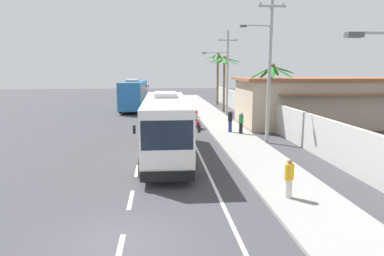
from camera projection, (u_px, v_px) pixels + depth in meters
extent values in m
plane|color=#3A3A3F|center=(122.00, 242.00, 10.15)|extent=(160.00, 160.00, 0.00)
cube|color=gray|center=(253.00, 153.00, 20.58)|extent=(3.20, 90.00, 0.14)
cube|color=white|center=(119.00, 252.00, 9.62)|extent=(0.16, 2.00, 0.01)
cube|color=white|center=(131.00, 200.00, 13.44)|extent=(0.16, 2.00, 0.01)
cube|color=white|center=(137.00, 171.00, 17.25)|extent=(0.16, 2.00, 0.01)
cube|color=white|center=(141.00, 152.00, 21.07)|extent=(0.16, 2.00, 0.01)
cube|color=white|center=(144.00, 139.00, 24.89)|extent=(0.16, 2.00, 0.01)
cube|color=white|center=(146.00, 130.00, 28.70)|extent=(0.16, 2.00, 0.01)
cube|color=white|center=(148.00, 123.00, 32.52)|extent=(0.16, 2.00, 0.01)
cube|color=white|center=(149.00, 117.00, 36.33)|extent=(0.16, 2.00, 0.01)
cube|color=white|center=(150.00, 112.00, 40.15)|extent=(0.16, 2.00, 0.01)
cube|color=white|center=(151.00, 109.00, 43.96)|extent=(0.16, 2.00, 0.01)
cube|color=white|center=(151.00, 105.00, 47.78)|extent=(0.16, 2.00, 0.01)
cube|color=white|center=(152.00, 103.00, 51.59)|extent=(0.16, 2.00, 0.01)
cube|color=white|center=(152.00, 100.00, 55.41)|extent=(0.16, 2.00, 0.01)
cube|color=white|center=(192.00, 138.00, 25.19)|extent=(0.14, 70.00, 0.01)
cube|color=#B2B2AD|center=(289.00, 124.00, 24.67)|extent=(0.24, 60.00, 2.34)
cube|color=white|center=(166.00, 125.00, 19.65)|extent=(2.49, 10.91, 3.04)
cube|color=#192333|center=(166.00, 115.00, 19.76)|extent=(2.51, 10.04, 0.97)
cube|color=#192333|center=(167.00, 135.00, 14.27)|extent=(2.22, 0.12, 1.28)
cube|color=yellow|center=(166.00, 136.00, 19.77)|extent=(2.53, 10.70, 0.55)
cube|color=black|center=(168.00, 176.00, 14.49)|extent=(2.36, 0.18, 0.44)
cube|color=#B7B7B7|center=(165.00, 95.00, 20.70)|extent=(1.34, 2.41, 0.28)
cube|color=black|center=(199.00, 129.00, 14.56)|extent=(0.12, 0.08, 0.36)
cube|color=black|center=(134.00, 130.00, 14.32)|extent=(0.12, 0.08, 0.36)
cylinder|color=black|center=(192.00, 166.00, 16.26)|extent=(0.33, 1.04, 1.04)
cylinder|color=black|center=(142.00, 167.00, 16.05)|extent=(0.33, 1.04, 1.04)
cylinder|color=black|center=(183.00, 137.00, 23.20)|extent=(0.33, 1.04, 1.04)
cylinder|color=black|center=(148.00, 137.00, 23.00)|extent=(0.33, 1.04, 1.04)
cube|color=#2366A8|center=(134.00, 94.00, 42.51)|extent=(2.95, 11.04, 3.19)
cube|color=#192333|center=(134.00, 90.00, 42.22)|extent=(2.95, 10.17, 1.02)
cube|color=#192333|center=(138.00, 88.00, 47.78)|extent=(2.35, 0.19, 1.34)
cube|color=#1E843D|center=(134.00, 100.00, 42.64)|extent=(2.98, 10.83, 0.57)
cube|color=black|center=(139.00, 101.00, 48.19)|extent=(2.51, 0.25, 0.44)
cube|color=#B7B7B7|center=(132.00, 80.00, 40.86)|extent=(1.49, 2.46, 0.28)
cube|color=black|center=(128.00, 86.00, 47.44)|extent=(0.12, 0.08, 0.36)
cube|color=black|center=(148.00, 86.00, 47.61)|extent=(0.12, 0.08, 0.36)
cylinder|color=black|center=(128.00, 103.00, 46.46)|extent=(0.36, 1.05, 1.04)
cylinder|color=black|center=(147.00, 102.00, 46.61)|extent=(0.36, 1.05, 1.04)
cylinder|color=black|center=(121.00, 109.00, 39.46)|extent=(0.36, 1.05, 1.04)
cylinder|color=black|center=(142.00, 109.00, 39.61)|extent=(0.36, 1.05, 1.04)
cylinder|color=black|center=(198.00, 126.00, 28.75)|extent=(0.15, 0.61, 0.60)
cylinder|color=black|center=(195.00, 124.00, 30.07)|extent=(0.17, 0.61, 0.60)
cube|color=red|center=(197.00, 123.00, 29.33)|extent=(0.33, 1.12, 0.36)
cube|color=black|center=(196.00, 120.00, 29.58)|extent=(0.29, 0.62, 0.12)
cylinder|color=gray|center=(198.00, 123.00, 28.82)|extent=(0.09, 0.32, 0.67)
cylinder|color=black|center=(198.00, 117.00, 28.84)|extent=(0.56, 0.09, 0.04)
sphere|color=#EAEACC|center=(198.00, 119.00, 28.75)|extent=(0.14, 0.14, 0.14)
cylinder|color=beige|center=(196.00, 117.00, 29.48)|extent=(0.32, 0.32, 0.57)
sphere|color=red|center=(196.00, 112.00, 29.41)|extent=(0.26, 0.26, 0.26)
cylinder|color=navy|center=(230.00, 127.00, 26.96)|extent=(0.28, 0.28, 0.87)
cylinder|color=black|center=(230.00, 117.00, 26.83)|extent=(0.36, 0.36, 0.69)
sphere|color=#9E704C|center=(230.00, 111.00, 26.75)|extent=(0.21, 0.21, 0.21)
cylinder|color=beige|center=(288.00, 188.00, 13.25)|extent=(0.28, 0.28, 0.76)
cylinder|color=gold|center=(289.00, 171.00, 13.13)|extent=(0.36, 0.36, 0.60)
sphere|color=#9E704C|center=(290.00, 162.00, 13.07)|extent=(0.21, 0.21, 0.21)
cylinder|color=black|center=(241.00, 128.00, 26.32)|extent=(0.28, 0.28, 0.84)
cylinder|color=#2D7A47|center=(241.00, 119.00, 26.19)|extent=(0.36, 0.36, 0.66)
sphere|color=beige|center=(241.00, 113.00, 26.11)|extent=(0.22, 0.22, 0.22)
cube|color=#4C4C51|center=(354.00, 35.00, 8.83)|extent=(0.44, 0.24, 0.14)
cylinder|color=#9E9E99|center=(269.00, 69.00, 22.87)|extent=(0.24, 0.24, 10.27)
cube|color=#9E9E99|center=(272.00, 6.00, 22.17)|extent=(1.91, 0.12, 0.12)
cylinder|color=#4C4742|center=(261.00, 4.00, 22.08)|extent=(0.08, 0.08, 0.16)
cylinder|color=#4C4742|center=(283.00, 4.00, 22.22)|extent=(0.08, 0.08, 0.16)
cylinder|color=#9E9E99|center=(257.00, 25.00, 22.29)|extent=(1.89, 0.09, 0.09)
cube|color=#4C4C51|center=(243.00, 26.00, 22.22)|extent=(0.44, 0.24, 0.14)
cylinder|color=#9E9E99|center=(227.00, 74.00, 36.63)|extent=(0.24, 0.24, 9.14)
cube|color=#9E9E99|center=(228.00, 40.00, 36.01)|extent=(2.16, 0.12, 0.12)
cylinder|color=#4C4742|center=(220.00, 39.00, 35.91)|extent=(0.08, 0.08, 0.16)
cylinder|color=#4C4742|center=(236.00, 39.00, 36.07)|extent=(0.08, 0.08, 0.16)
cylinder|color=#9E9E99|center=(216.00, 52.00, 36.12)|extent=(2.54, 0.09, 0.09)
cube|color=#4C4C51|center=(204.00, 53.00, 36.01)|extent=(0.44, 0.24, 0.14)
cylinder|color=brown|center=(218.00, 80.00, 47.79)|extent=(0.31, 0.31, 7.03)
ellipsoid|color=#3D893D|center=(225.00, 57.00, 47.24)|extent=(1.99, 0.53, 0.95)
ellipsoid|color=#3D893D|center=(220.00, 57.00, 48.10)|extent=(1.29, 1.91, 0.90)
ellipsoid|color=#3D893D|center=(215.00, 57.00, 48.14)|extent=(0.84, 2.06, 0.74)
ellipsoid|color=#3D893D|center=(212.00, 56.00, 47.72)|extent=(1.85, 1.50, 0.73)
ellipsoid|color=#3D893D|center=(212.00, 56.00, 46.70)|extent=(1.98, 1.21, 0.75)
ellipsoid|color=#3D893D|center=(217.00, 56.00, 46.29)|extent=(1.04, 2.00, 0.83)
ellipsoid|color=#3D893D|center=(223.00, 56.00, 46.52)|extent=(1.54, 1.80, 0.79)
sphere|color=brown|center=(218.00, 54.00, 47.17)|extent=(0.56, 0.56, 0.56)
cylinder|color=brown|center=(271.00, 99.00, 28.07)|extent=(0.26, 0.26, 5.23)
ellipsoid|color=#28702D|center=(283.00, 70.00, 27.92)|extent=(2.13, 0.71, 0.70)
ellipsoid|color=#28702D|center=(275.00, 71.00, 28.52)|extent=(1.47, 1.87, 0.92)
ellipsoid|color=#28702D|center=(266.00, 72.00, 28.57)|extent=(0.80, 1.97, 1.15)
ellipsoid|color=#28702D|center=(260.00, 73.00, 27.93)|extent=(1.92, 1.01, 1.18)
ellipsoid|color=#28702D|center=(262.00, 71.00, 27.24)|extent=(2.02, 1.05, 0.96)
ellipsoid|color=#28702D|center=(272.00, 72.00, 26.73)|extent=(0.91, 2.03, 0.99)
ellipsoid|color=#28702D|center=(282.00, 72.00, 27.00)|extent=(1.55, 1.77, 1.02)
sphere|color=brown|center=(272.00, 67.00, 27.61)|extent=(0.56, 0.56, 0.56)
cylinder|color=brown|center=(224.00, 85.00, 40.47)|extent=(0.27, 0.27, 6.29)
ellipsoid|color=#337F33|center=(233.00, 60.00, 39.88)|extent=(2.01, 0.67, 0.62)
ellipsoid|color=#337F33|center=(227.00, 62.00, 40.77)|extent=(1.18, 1.73, 1.15)
ellipsoid|color=#337F33|center=(221.00, 61.00, 40.85)|extent=(0.81, 1.97, 0.75)
ellipsoid|color=#337F33|center=(217.00, 60.00, 40.33)|extent=(1.90, 1.27, 0.65)
ellipsoid|color=#337F33|center=(219.00, 61.00, 39.37)|extent=(1.79, 1.39, 0.82)
ellipsoid|color=#337F33|center=(225.00, 61.00, 39.04)|extent=(0.67, 1.96, 0.82)
ellipsoid|color=#337F33|center=(231.00, 61.00, 39.46)|extent=(1.67, 1.50, 0.92)
sphere|color=brown|center=(224.00, 58.00, 39.91)|extent=(0.56, 0.56, 0.56)
cube|color=tan|center=(318.00, 103.00, 30.58)|extent=(13.94, 6.26, 4.10)
cube|color=brown|center=(320.00, 79.00, 30.20)|extent=(14.78, 6.63, 0.24)
cube|color=brown|center=(339.00, 95.00, 26.99)|extent=(9.76, 0.80, 0.10)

